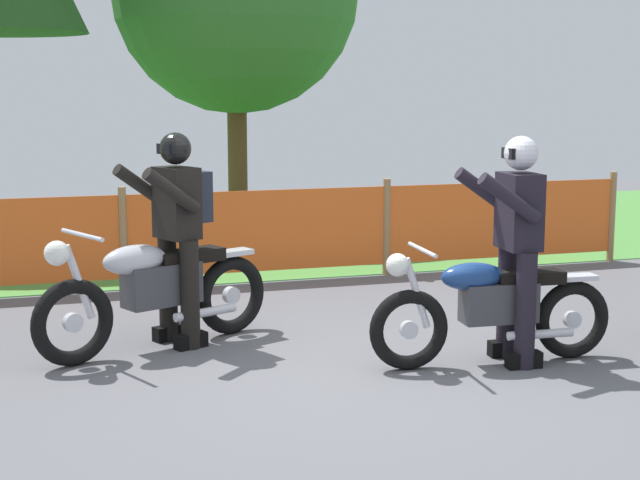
% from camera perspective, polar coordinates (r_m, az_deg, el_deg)
% --- Properties ---
extents(ground, '(24.00, 24.00, 0.02)m').
position_cam_1_polar(ground, '(7.00, 3.14, -8.03)').
color(ground, '#5B5B60').
extents(grass_verge, '(24.00, 6.35, 0.01)m').
position_cam_1_polar(grass_verge, '(13.23, -6.75, 0.21)').
color(grass_verge, '#4C8C3D').
rests_on(grass_verge, ground).
extents(barrier_fence, '(8.53, 0.08, 1.05)m').
position_cam_1_polar(barrier_fence, '(10.08, -3.55, 0.52)').
color(barrier_fence, '#997547').
rests_on(barrier_fence, ground).
extents(motorcycle_lead, '(1.95, 1.00, 0.99)m').
position_cam_1_polar(motorcycle_lead, '(7.64, -9.72, -2.89)').
color(motorcycle_lead, black).
rests_on(motorcycle_lead, ground).
extents(motorcycle_trailing, '(1.90, 0.56, 0.90)m').
position_cam_1_polar(motorcycle_trailing, '(7.25, 10.08, -3.89)').
color(motorcycle_trailing, black).
rests_on(motorcycle_trailing, ground).
extents(rider_lead, '(0.78, 0.69, 1.69)m').
position_cam_1_polar(rider_lead, '(7.67, -8.38, 0.79)').
color(rider_lead, black).
rests_on(rider_lead, ground).
extents(rider_trailing, '(0.58, 0.57, 1.69)m').
position_cam_1_polar(rider_trailing, '(7.24, 11.51, -0.07)').
color(rider_trailing, black).
rests_on(rider_trailing, ground).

